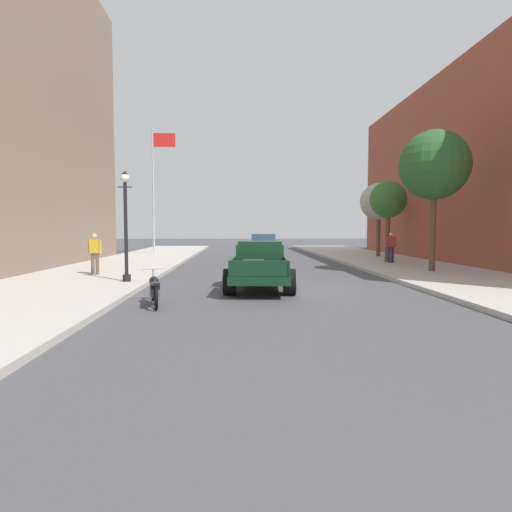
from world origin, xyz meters
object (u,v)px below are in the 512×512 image
at_px(motorcycle_parked, 154,288).
at_px(street_tree_nearest, 434,166).
at_px(pedestrian_sidewalk_left, 95,251).
at_px(street_tree_third, 379,202).
at_px(hotrod_truck_dark_green, 260,266).
at_px(flagpole, 156,177).
at_px(pedestrian_sidewalk_right, 391,245).
at_px(street_lamp_near, 126,218).
at_px(car_background_blue, 263,247).
at_px(street_tree_second, 388,200).

bearing_deg(motorcycle_parked, street_tree_nearest, 33.82).
bearing_deg(pedestrian_sidewalk_left, street_tree_nearest, 3.34).
xyz_separation_m(street_tree_nearest, street_tree_third, (0.92, 10.06, -0.95)).
relative_size(motorcycle_parked, pedestrian_sidewalk_left, 1.26).
xyz_separation_m(hotrod_truck_dark_green, flagpole, (-6.77, 18.04, 5.02)).
relative_size(pedestrian_sidewalk_left, flagpole, 0.18).
xyz_separation_m(flagpole, street_tree_third, (15.39, -4.03, -2.02)).
distance_m(pedestrian_sidewalk_right, street_tree_third, 6.23).
height_order(flagpole, street_tree_third, flagpole).
bearing_deg(pedestrian_sidewalk_right, pedestrian_sidewalk_left, -159.03).
relative_size(motorcycle_parked, street_tree_third, 0.43).
bearing_deg(flagpole, motorcycle_parked, -79.71).
xyz_separation_m(hotrod_truck_dark_green, street_lamp_near, (-4.64, 0.78, 1.63)).
bearing_deg(hotrod_truck_dark_green, car_background_blue, 86.30).
height_order(pedestrian_sidewalk_right, flagpole, flagpole).
bearing_deg(pedestrian_sidewalk_left, street_tree_second, 23.14).
bearing_deg(pedestrian_sidewalk_right, car_background_blue, 139.45).
bearing_deg(motorcycle_parked, street_lamp_near, 113.60).
relative_size(pedestrian_sidewalk_right, street_tree_second, 0.37).
distance_m(pedestrian_sidewalk_left, street_lamp_near, 3.26).
bearing_deg(motorcycle_parked, car_background_blue, 77.51).
bearing_deg(flagpole, car_background_blue, -26.87).
xyz_separation_m(street_tree_second, street_tree_third, (1.09, 4.89, 0.19)).
bearing_deg(flagpole, street_tree_nearest, -44.22).
xyz_separation_m(motorcycle_parked, pedestrian_sidewalk_right, (10.44, 11.66, 0.64)).
bearing_deg(flagpole, street_tree_second, -31.93).
relative_size(street_lamp_near, street_tree_nearest, 0.63).
distance_m(motorcycle_parked, street_tree_third, 20.96).
bearing_deg(street_tree_third, street_tree_nearest, -95.20).
relative_size(flagpole, street_tree_nearest, 1.51).
relative_size(motorcycle_parked, street_lamp_near, 0.54).
bearing_deg(street_tree_second, motorcycle_parked, -130.40).
height_order(motorcycle_parked, street_tree_nearest, street_tree_nearest).
xyz_separation_m(flagpole, street_tree_nearest, (14.48, -14.09, -1.07)).
bearing_deg(street_tree_second, street_tree_nearest, -88.12).
bearing_deg(hotrod_truck_dark_green, pedestrian_sidewalk_left, 154.28).
bearing_deg(street_tree_third, flagpole, 165.33).
bearing_deg(flagpole, street_tree_third, -14.67).
bearing_deg(street_tree_third, hotrod_truck_dark_green, -121.60).
distance_m(car_background_blue, flagpole, 9.96).
bearing_deg(street_lamp_near, motorcycle_parked, -66.40).
relative_size(hotrod_truck_dark_green, street_tree_nearest, 0.83).
relative_size(pedestrian_sidewalk_left, street_tree_nearest, 0.27).
distance_m(pedestrian_sidewalk_left, street_tree_third, 18.82).
bearing_deg(street_tree_nearest, street_lamp_near, -165.56).
bearing_deg(street_tree_nearest, hotrod_truck_dark_green, -152.81).
distance_m(motorcycle_parked, pedestrian_sidewalk_right, 15.66).
xyz_separation_m(pedestrian_sidewalk_left, street_lamp_near, (1.85, -2.35, 1.30)).
xyz_separation_m(street_lamp_near, street_tree_nearest, (12.35, 3.18, 2.32)).
xyz_separation_m(motorcycle_parked, street_tree_second, (10.46, 12.29, 3.12)).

